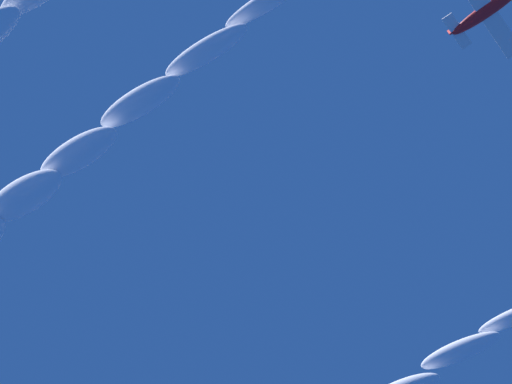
% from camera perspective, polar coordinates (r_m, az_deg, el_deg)
% --- Properties ---
extents(airplane_right_wingman, '(7.55, 8.43, 2.68)m').
position_cam_1_polar(airplane_right_wingman, '(93.95, 11.25, 8.72)').
color(airplane_right_wingman, red).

